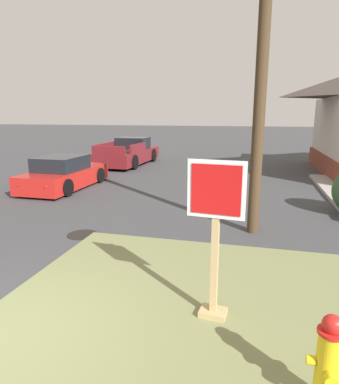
# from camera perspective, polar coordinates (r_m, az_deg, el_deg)

# --- Properties ---
(grass_corner_patch) EXTENTS (5.95, 4.86, 0.08)m
(grass_corner_patch) POSITION_cam_1_polar(r_m,az_deg,el_deg) (5.23, 5.83, -18.78)
(grass_corner_patch) COLOR olive
(grass_corner_patch) RESTS_ON ground
(fire_hydrant) EXTENTS (0.38, 0.34, 0.95)m
(fire_hydrant) POSITION_cam_1_polar(r_m,az_deg,el_deg) (3.81, 25.24, -24.80)
(fire_hydrant) COLOR black
(fire_hydrant) RESTS_ON grass_corner_patch
(stop_sign) EXTENTS (0.74, 0.32, 2.16)m
(stop_sign) POSITION_cam_1_polar(r_m,az_deg,el_deg) (4.49, 7.70, -8.62)
(stop_sign) COLOR tan
(stop_sign) RESTS_ON grass_corner_patch
(manhole_cover) EXTENTS (0.70, 0.70, 0.02)m
(manhole_cover) POSITION_cam_1_polar(r_m,az_deg,el_deg) (8.30, -14.52, -6.99)
(manhole_cover) COLOR black
(manhole_cover) RESTS_ON ground
(parked_sedan_red) EXTENTS (1.86, 4.11, 1.25)m
(parked_sedan_red) POSITION_cam_1_polar(r_m,az_deg,el_deg) (13.56, -17.37, 2.88)
(parked_sedan_red) COLOR red
(parked_sedan_red) RESTS_ON ground
(pickup_truck_maroon) EXTENTS (2.18, 5.25, 1.48)m
(pickup_truck_maroon) POSITION_cam_1_polar(r_m,az_deg,el_deg) (19.31, -6.87, 6.48)
(pickup_truck_maroon) COLOR maroon
(pickup_truck_maroon) RESTS_ON ground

